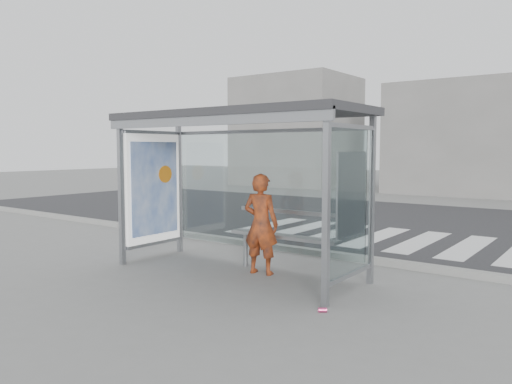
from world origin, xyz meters
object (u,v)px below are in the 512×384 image
(soda_can, at_px, (322,310))
(person, at_px, (261,224))
(bus_shelter, at_px, (221,151))
(bench, at_px, (284,236))

(soda_can, bearing_deg, person, 147.41)
(bus_shelter, distance_m, soda_can, 3.28)
(bus_shelter, bearing_deg, soda_can, -21.57)
(bus_shelter, relative_size, soda_can, 39.52)
(person, distance_m, soda_can, 2.21)
(bench, bearing_deg, person, -130.95)
(bus_shelter, relative_size, person, 2.61)
(bench, bearing_deg, soda_can, -43.22)
(person, xyz_separation_m, bench, (0.25, 0.29, -0.22))
(person, relative_size, bench, 0.83)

